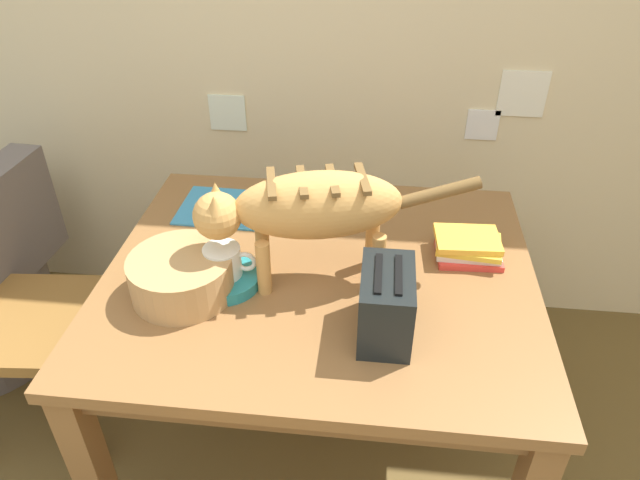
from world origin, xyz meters
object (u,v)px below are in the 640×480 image
Objects in this scene: saucer_bowl at (225,279)px; wooden_chair_far at (13,317)px; coffee_mug at (224,261)px; cat at (308,209)px; magazine at (225,208)px; toaster at (386,304)px; book_stack at (468,247)px; wicker_basket at (182,275)px; dining_table at (320,295)px.

wooden_chair_far is (-0.71, 0.08, -0.27)m from saucer_bowl.
coffee_mug is 0.79m from wooden_chair_far.
cat reaches higher than magazine.
toaster is (0.20, -0.18, -0.13)m from cat.
cat is 0.74× the size of wooden_chair_far.
coffee_mug reaches higher than book_stack.
cat is 0.26m from coffee_mug.
magazine is at bearing 166.69° from book_stack.
saucer_bowl is (-0.21, -0.05, -0.20)m from cat.
saucer_bowl is 0.67m from book_stack.
wicker_basket is at bearing 73.83° from wooden_chair_far.
toaster is at bearing 74.54° from wooden_chair_far.
cat is at bearing 12.20° from saucer_bowl.
wicker_basket is (-0.31, -0.09, -0.16)m from cat.
cat is 0.49m from magazine.
toaster is at bearing -17.96° from saucer_bowl.
dining_table is 6.11× the size of saucer_bowl.
coffee_mug is at bearing -163.20° from book_stack.
wooden_chair_far is at bearing 168.61° from wicker_basket.
book_stack is at bearing -83.25° from cat.
magazine is at bearing 109.78° from wooden_chair_far.
wooden_chair_far is (-0.72, 0.08, -0.33)m from coffee_mug.
wooden_chair_far is (-0.62, 0.12, -0.31)m from wicker_basket.
book_stack is at bearing 90.02° from wooden_chair_far.
wooden_chair_far reaches higher than wicker_basket.
saucer_bowl is at bearing -163.27° from book_stack.
saucer_bowl is at bearing -161.18° from dining_table.
saucer_bowl is 1.00× the size of book_stack.
book_stack is (0.73, -0.17, 0.03)m from magazine.
wicker_basket is 0.52m from toaster.
wooden_chair_far reaches higher than toaster.
wicker_basket is (-0.09, -0.05, 0.04)m from saucer_bowl.
magazine reaches higher than dining_table.
dining_table is 4.11× the size of magazine.
cat is 3.71× the size of saucer_bowl.
saucer_bowl is at bearing 26.11° from wicker_basket.
toaster is (0.18, -0.22, 0.17)m from dining_table.
dining_table is 0.44m from magazine.
book_stack is at bearing -11.83° from magazine.
coffee_mug is at bearing 161.91° from toaster.
cat is 3.71× the size of book_stack.
coffee_mug is 0.52× the size of wicker_basket.
wicker_basket is at bearing -159.04° from dining_table.
cat is at bearing -161.05° from book_stack.
wicker_basket is at bearing 94.51° from cat.
book_stack is (0.40, 0.11, 0.12)m from dining_table.
saucer_bowl is 0.67× the size of magazine.
toaster is at bearing -18.09° from coffee_mug.
wooden_chair_far is (-1.35, -0.11, -0.29)m from book_stack.
coffee_mug is at bearing -74.27° from magazine.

